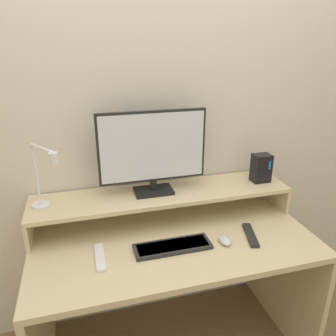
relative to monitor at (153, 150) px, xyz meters
The scene contains 10 objects.
wall_back 0.22m from the monitor, 73.36° to the left, with size 6.00×0.05×2.50m.
desk 0.63m from the monitor, 76.38° to the right, with size 1.37×0.70×0.73m.
monitor_shelf 0.26m from the monitor, 13.01° to the right, with size 1.37×0.30×0.16m.
monitor is the anchor object (origin of this frame).
desk_lamp 0.54m from the monitor, behind, with size 0.16×0.21×0.32m.
router_dock 0.64m from the monitor, ahead, with size 0.10×0.08×0.16m.
keyboard 0.48m from the monitor, 85.98° to the right, with size 0.36×0.12×0.02m.
mouse 0.57m from the monitor, 49.27° to the right, with size 0.05×0.09×0.03m.
remote_control 0.57m from the monitor, 137.81° to the right, with size 0.04×0.20×0.02m.
remote_secondary 0.65m from the monitor, 35.77° to the right, with size 0.10×0.21×0.02m.
Camera 1 is at (-0.40, -0.97, 1.64)m, focal length 35.00 mm.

